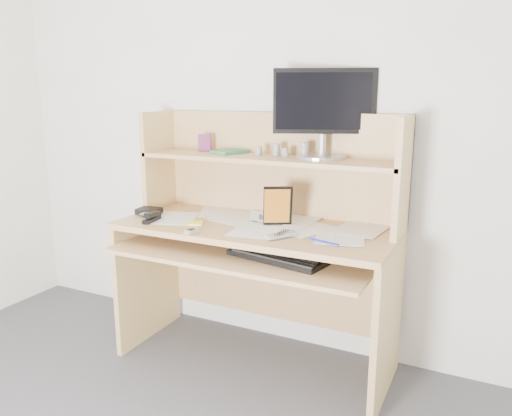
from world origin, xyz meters
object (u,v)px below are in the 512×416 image
at_px(monitor, 324,111).
at_px(tv_remote, 282,235).
at_px(keyboard, 277,256).
at_px(desk, 261,232).
at_px(game_case, 278,206).

bearing_deg(monitor, tv_remote, -122.69).
bearing_deg(keyboard, tv_remote, 70.62).
relative_size(desk, game_case, 6.99).
bearing_deg(desk, keyboard, -51.25).
bearing_deg(game_case, monitor, 21.34).
distance_m(keyboard, monitor, 0.76).
xyz_separation_m(tv_remote, monitor, (0.06, 0.36, 0.55)).
xyz_separation_m(keyboard, monitor, (0.08, 0.39, 0.65)).
xyz_separation_m(desk, monitor, (0.27, 0.14, 0.62)).
bearing_deg(keyboard, game_case, 123.92).
bearing_deg(tv_remote, game_case, 150.70).
height_order(desk, monitor, monitor).
height_order(game_case, monitor, monitor).
xyz_separation_m(keyboard, game_case, (-0.08, 0.20, 0.19)).
distance_m(keyboard, tv_remote, 0.10).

